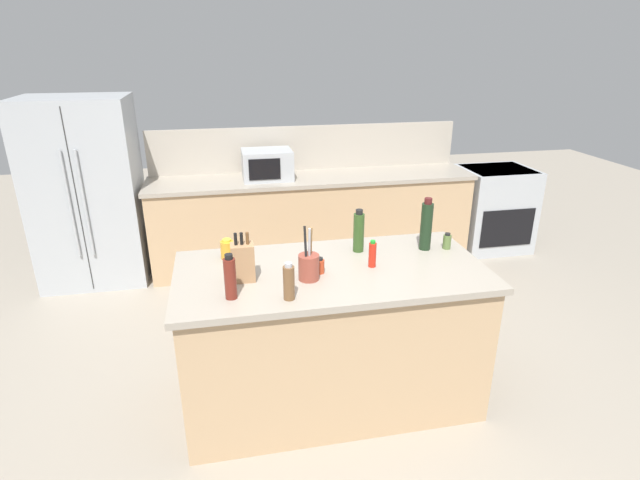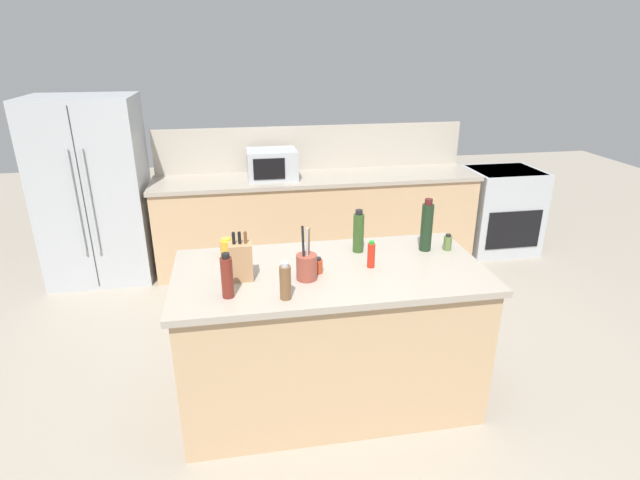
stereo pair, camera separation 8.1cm
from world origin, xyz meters
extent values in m
plane|color=gray|center=(0.00, 0.00, 0.00)|extent=(14.00, 14.00, 0.00)
cube|color=tan|center=(0.30, 2.20, 0.45)|extent=(3.26, 0.62, 0.90)
cube|color=#9E9384|center=(0.30, 2.20, 0.92)|extent=(3.30, 0.66, 0.04)
cube|color=#B2A899|center=(0.30, 2.52, 1.17)|extent=(3.26, 0.03, 0.46)
cube|color=tan|center=(0.00, 0.00, 0.45)|extent=(1.81, 0.86, 0.90)
cube|color=#9E9384|center=(0.00, 0.00, 0.92)|extent=(1.87, 0.92, 0.04)
cube|color=#ADB2B7|center=(-1.87, 2.25, 0.88)|extent=(0.96, 0.72, 1.76)
cube|color=#2D2D2D|center=(-1.87, 1.89, 0.88)|extent=(0.01, 0.00, 1.67)
cylinder|color=#ADB2B7|center=(-1.93, 1.87, 0.88)|extent=(0.02, 0.02, 0.97)
cylinder|color=#ADB2B7|center=(-1.81, 1.87, 0.88)|extent=(0.02, 0.02, 0.97)
cube|color=#ADB2B7|center=(2.37, 2.20, 0.46)|extent=(0.76, 0.64, 0.92)
cube|color=black|center=(2.37, 1.88, 0.35)|extent=(0.61, 0.01, 0.41)
cube|color=black|center=(2.37, 2.20, 0.91)|extent=(0.68, 0.58, 0.02)
cube|color=#ADB2B7|center=(-0.16, 2.20, 1.08)|extent=(0.49, 0.38, 0.29)
cube|color=black|center=(-0.20, 2.01, 1.08)|extent=(0.30, 0.01, 0.20)
cube|color=#A87C54|center=(-0.53, -0.05, 1.05)|extent=(0.13, 0.10, 0.22)
cylinder|color=black|center=(-0.56, -0.05, 1.20)|extent=(0.02, 0.02, 0.07)
cylinder|color=black|center=(-0.53, -0.05, 1.20)|extent=(0.02, 0.02, 0.07)
cylinder|color=brown|center=(-0.49, -0.05, 1.20)|extent=(0.02, 0.02, 0.07)
cylinder|color=brown|center=(-0.16, -0.11, 1.02)|extent=(0.12, 0.12, 0.15)
cylinder|color=olive|center=(-0.14, -0.10, 1.17)|extent=(0.01, 0.05, 0.18)
cylinder|color=black|center=(-0.18, -0.11, 1.17)|extent=(0.01, 0.05, 0.18)
cylinder|color=#B2B2B7|center=(-0.16, -0.13, 1.17)|extent=(0.01, 0.03, 0.18)
cylinder|color=gold|center=(-0.61, 0.29, 1.00)|extent=(0.08, 0.08, 0.11)
cylinder|color=gold|center=(-0.61, 0.29, 1.06)|extent=(0.05, 0.05, 0.02)
cylinder|color=brown|center=(-0.30, -0.32, 1.03)|extent=(0.06, 0.06, 0.19)
cylinder|color=#B2B2B7|center=(-0.30, -0.32, 1.14)|extent=(0.04, 0.04, 0.02)
cylinder|color=black|center=(0.67, 0.18, 1.10)|extent=(0.08, 0.08, 0.31)
cylinder|color=#4C1919|center=(0.67, 0.18, 1.27)|extent=(0.05, 0.05, 0.04)
cylinder|color=#567038|center=(0.81, 0.16, 0.99)|extent=(0.05, 0.05, 0.09)
cylinder|color=black|center=(0.81, 0.16, 1.04)|extent=(0.03, 0.03, 0.02)
cylinder|color=#B73D1E|center=(-0.08, -0.04, 0.98)|extent=(0.05, 0.05, 0.08)
cylinder|color=black|center=(-0.08, -0.04, 1.03)|extent=(0.04, 0.04, 0.02)
cylinder|color=maroon|center=(-0.60, -0.25, 1.05)|extent=(0.06, 0.06, 0.23)
cylinder|color=black|center=(-0.60, -0.25, 1.18)|extent=(0.04, 0.04, 0.03)
cylinder|color=red|center=(0.25, -0.01, 1.02)|extent=(0.05, 0.05, 0.15)
cylinder|color=green|center=(0.25, -0.01, 1.10)|extent=(0.03, 0.03, 0.02)
cylinder|color=#2D4C1E|center=(0.23, 0.24, 1.07)|extent=(0.07, 0.07, 0.25)
cylinder|color=black|center=(0.23, 0.24, 1.21)|extent=(0.05, 0.05, 0.03)
camera|label=1|loc=(-0.61, -2.65, 2.21)|focal=28.00mm
camera|label=2|loc=(-0.53, -2.67, 2.21)|focal=28.00mm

